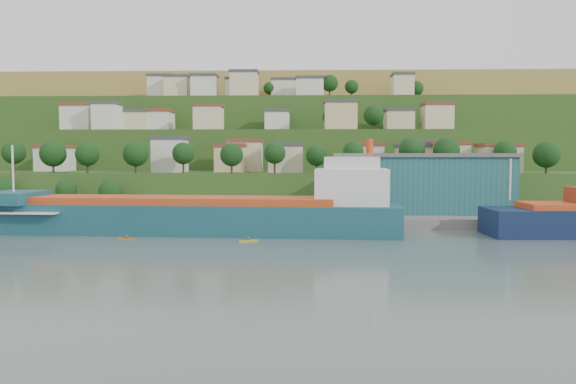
{
  "coord_description": "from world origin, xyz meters",
  "views": [
    {
      "loc": [
        9.75,
        -93.38,
        14.26
      ],
      "look_at": [
        6.2,
        15.0,
        7.26
      ],
      "focal_mm": 35.0,
      "sensor_mm": 36.0,
      "label": 1
    }
  ],
  "objects_px": {
    "caravan": "(28,211)",
    "kayak_orange": "(127,238)",
    "warehouse": "(436,182)",
    "cargo_ship_near": "(206,216)"
  },
  "relations": [
    {
      "from": "caravan",
      "to": "kayak_orange",
      "type": "relative_size",
      "value": 2.09
    },
    {
      "from": "warehouse",
      "to": "caravan",
      "type": "relative_size",
      "value": 4.8
    },
    {
      "from": "cargo_ship_near",
      "to": "warehouse",
      "type": "relative_size",
      "value": 2.41
    },
    {
      "from": "cargo_ship_near",
      "to": "warehouse",
      "type": "bearing_deg",
      "value": 28.28
    },
    {
      "from": "caravan",
      "to": "cargo_ship_near",
      "type": "bearing_deg",
      "value": -10.34
    },
    {
      "from": "warehouse",
      "to": "caravan",
      "type": "distance_m",
      "value": 87.1
    },
    {
      "from": "warehouse",
      "to": "kayak_orange",
      "type": "distance_m",
      "value": 66.99
    },
    {
      "from": "cargo_ship_near",
      "to": "kayak_orange",
      "type": "distance_m",
      "value": 15.05
    },
    {
      "from": "caravan",
      "to": "kayak_orange",
      "type": "xyz_separation_m",
      "value": [
        26.94,
        -19.48,
        -2.51
      ]
    },
    {
      "from": "caravan",
      "to": "warehouse",
      "type": "bearing_deg",
      "value": 12.63
    }
  ]
}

